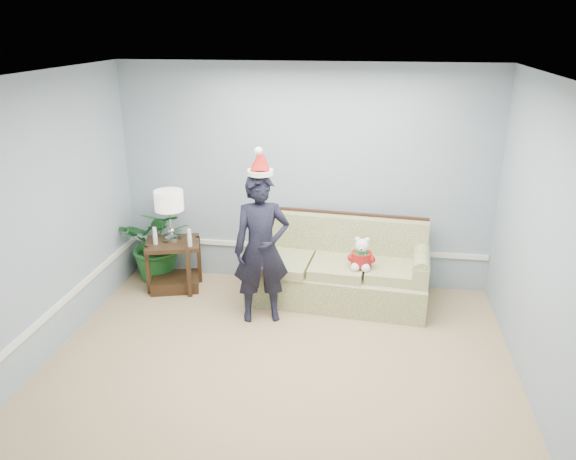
# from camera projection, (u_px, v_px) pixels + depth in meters

# --- Properties ---
(room_shell) EXTENTS (4.54, 5.04, 2.74)m
(room_shell) POSITION_uv_depth(u_px,v_px,m) (266.00, 259.00, 4.43)
(room_shell) COLOR tan
(room_shell) RESTS_ON ground
(wainscot_trim) EXTENTS (4.49, 4.99, 0.06)m
(wainscot_trim) POSITION_uv_depth(u_px,v_px,m) (180.00, 287.00, 6.00)
(wainscot_trim) COLOR white
(wainscot_trim) RESTS_ON room_shell
(sofa) EXTENTS (2.13, 1.05, 0.97)m
(sofa) POSITION_uv_depth(u_px,v_px,m) (338.00, 271.00, 6.63)
(sofa) COLOR #50612E
(sofa) RESTS_ON room_shell
(side_table) EXTENTS (0.76, 0.69, 0.61)m
(side_table) POSITION_uv_depth(u_px,v_px,m) (175.00, 270.00, 6.92)
(side_table) COLOR #352213
(side_table) RESTS_ON room_shell
(table_lamp) EXTENTS (0.35, 0.35, 0.62)m
(table_lamp) POSITION_uv_depth(u_px,v_px,m) (169.00, 203.00, 6.70)
(table_lamp) COLOR silver
(table_lamp) RESTS_ON side_table
(candle_pair) EXTENTS (0.48, 0.05, 0.21)m
(candle_pair) POSITION_uv_depth(u_px,v_px,m) (172.00, 237.00, 6.65)
(candle_pair) COLOR silver
(candle_pair) RESTS_ON side_table
(houseplant) EXTENTS (0.91, 0.80, 0.97)m
(houseplant) POSITION_uv_depth(u_px,v_px,m) (159.00, 243.00, 7.10)
(houseplant) COLOR #1C5C25
(houseplant) RESTS_ON room_shell
(man) EXTENTS (0.69, 0.55, 1.66)m
(man) POSITION_uv_depth(u_px,v_px,m) (262.00, 249.00, 6.00)
(man) COLOR black
(man) RESTS_ON room_shell
(santa_hat) EXTENTS (0.29, 0.32, 0.31)m
(santa_hat) POSITION_uv_depth(u_px,v_px,m) (260.00, 162.00, 5.68)
(santa_hat) COLOR white
(santa_hat) RESTS_ON man
(teddy_bear) EXTENTS (0.24, 0.27, 0.38)m
(teddy_bear) POSITION_uv_depth(u_px,v_px,m) (361.00, 257.00, 6.27)
(teddy_bear) COLOR white
(teddy_bear) RESTS_ON sofa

